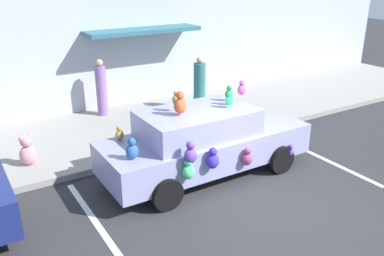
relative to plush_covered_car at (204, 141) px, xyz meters
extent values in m
plane|color=#2D2D30|center=(0.40, -1.72, -0.80)|extent=(60.00, 60.00, 0.00)
cube|color=gray|center=(0.40, 3.28, -0.73)|extent=(24.00, 4.00, 0.15)
cube|color=#B2B7C1|center=(0.40, 5.43, 2.40)|extent=(24.00, 0.30, 6.40)
cube|color=#2D6272|center=(0.91, 4.88, 1.75)|extent=(3.60, 1.10, 0.12)
cube|color=silver|center=(2.92, -0.72, -0.80)|extent=(0.12, 3.60, 0.01)
cube|color=silver|center=(-2.72, -0.72, -0.80)|extent=(0.12, 3.60, 0.01)
cube|color=#9293C2|center=(0.07, 0.01, -0.16)|extent=(4.69, 1.66, 0.68)
cube|color=#9293C2|center=(-0.17, 0.01, 0.46)|extent=(2.44, 1.46, 0.56)
cylinder|color=black|center=(1.52, 0.84, -0.48)|extent=(0.64, 0.22, 0.64)
cylinder|color=black|center=(1.52, -0.82, -0.48)|extent=(0.64, 0.22, 0.64)
cylinder|color=black|center=(-1.38, 0.84, -0.48)|extent=(0.64, 0.22, 0.64)
cylinder|color=black|center=(-1.38, -0.82, -0.48)|extent=(0.64, 0.22, 0.64)
ellipsoid|color=#209241|center=(0.79, 0.21, 0.89)|extent=(0.18, 0.15, 0.21)
sphere|color=#209241|center=(0.79, 0.21, 1.04)|extent=(0.11, 0.11, 0.11)
ellipsoid|color=#6841A9|center=(-0.92, -0.93, 0.25)|extent=(0.26, 0.21, 0.31)
sphere|color=#6841A9|center=(-0.92, -0.93, 0.46)|extent=(0.17, 0.17, 0.17)
ellipsoid|color=#C3572F|center=(-0.63, -0.07, 0.94)|extent=(0.27, 0.22, 0.32)
sphere|color=#C3572F|center=(-0.63, -0.07, 1.16)|extent=(0.17, 0.17, 0.17)
ellipsoid|color=#2DF17E|center=(0.50, -0.20, 0.90)|extent=(0.17, 0.14, 0.20)
sphere|color=#2DF17E|center=(0.50, -0.20, 1.04)|extent=(0.11, 0.11, 0.11)
ellipsoid|color=#9B8F3F|center=(-0.58, 0.19, 0.99)|extent=(0.17, 0.14, 0.20)
sphere|color=#9B8F3F|center=(-0.58, 0.19, 1.13)|extent=(0.11, 0.11, 0.11)
ellipsoid|color=#4EE683|center=(-0.96, -0.92, -0.09)|extent=(0.25, 0.20, 0.29)
sphere|color=#4EE683|center=(-0.96, -0.92, 0.12)|extent=(0.16, 0.16, 0.16)
ellipsoid|color=#1280AA|center=(0.93, -0.57, 0.29)|extent=(0.19, 0.16, 0.22)
sphere|color=#1280AA|center=(0.93, -0.57, 0.45)|extent=(0.12, 0.12, 0.12)
ellipsoid|color=#983B6C|center=(0.48, -0.91, -0.18)|extent=(0.23, 0.19, 0.27)
sphere|color=#983B6C|center=(0.48, -0.91, 0.00)|extent=(0.15, 0.15, 0.15)
ellipsoid|color=#AE873A|center=(-1.69, 0.64, 0.29)|extent=(0.18, 0.15, 0.21)
sphere|color=#AE873A|center=(-1.69, 0.64, 0.43)|extent=(0.11, 0.11, 0.11)
ellipsoid|color=#A89814|center=(-0.80, -0.51, 0.27)|extent=(0.16, 0.13, 0.19)
sphere|color=#A89814|center=(-0.80, -0.51, 0.40)|extent=(0.10, 0.10, 0.10)
ellipsoid|color=#492191|center=(-0.80, 0.39, 0.32)|extent=(0.24, 0.19, 0.28)
sphere|color=#492191|center=(-0.80, 0.39, 0.51)|extent=(0.15, 0.15, 0.15)
ellipsoid|color=#CE4BA4|center=(0.81, -0.22, 1.10)|extent=(0.19, 0.15, 0.22)
sphere|color=#CE4BA4|center=(0.81, -0.22, 1.25)|extent=(0.12, 0.12, 0.12)
ellipsoid|color=#942369|center=(1.23, 0.09, 0.34)|extent=(0.26, 0.22, 0.31)
sphere|color=#942369|center=(1.23, 0.09, 0.55)|extent=(0.17, 0.17, 0.17)
ellipsoid|color=#5670D2|center=(-1.06, 0.58, 0.33)|extent=(0.26, 0.21, 0.30)
sphere|color=#5670D2|center=(-1.06, 0.58, 0.54)|extent=(0.16, 0.16, 0.16)
ellipsoid|color=#28589F|center=(-1.84, -0.35, 0.33)|extent=(0.25, 0.20, 0.29)
sphere|color=#28589F|center=(-1.84, -0.35, 0.53)|extent=(0.16, 0.16, 0.16)
ellipsoid|color=green|center=(0.86, -0.46, 0.32)|extent=(0.23, 0.19, 0.28)
sphere|color=green|center=(0.86, -0.46, 0.51)|extent=(0.15, 0.15, 0.15)
ellipsoid|color=green|center=(0.88, -0.01, 0.31)|extent=(0.22, 0.18, 0.26)
sphere|color=green|center=(0.88, -0.01, 0.49)|extent=(0.14, 0.14, 0.14)
ellipsoid|color=#5E42D1|center=(1.75, -0.89, -0.33)|extent=(0.16, 0.13, 0.19)
sphere|color=#5E42D1|center=(1.75, -0.89, -0.20)|extent=(0.10, 0.10, 0.10)
ellipsoid|color=#392ED0|center=(-0.40, -0.93, 0.00)|extent=(0.26, 0.21, 0.31)
sphere|color=#392ED0|center=(-0.40, -0.93, 0.21)|extent=(0.16, 0.16, 0.16)
ellipsoid|color=pink|center=(-3.28, 2.25, -0.42)|extent=(0.37, 0.31, 0.47)
sphere|color=pink|center=(-3.28, 2.25, -0.09)|extent=(0.26, 0.26, 0.26)
sphere|color=pink|center=(-3.38, 2.25, 0.01)|extent=(0.11, 0.11, 0.11)
sphere|color=pink|center=(-3.19, 2.25, 0.01)|extent=(0.11, 0.11, 0.11)
cylinder|color=#8660A0|center=(-0.62, 4.66, 0.09)|extent=(0.32, 0.32, 1.50)
sphere|color=tan|center=(-0.62, 4.66, 0.95)|extent=(0.21, 0.21, 0.21)
cylinder|color=#2A686C|center=(2.19, 3.58, 0.08)|extent=(0.37, 0.37, 1.46)
sphere|color=tan|center=(2.19, 3.58, 0.91)|extent=(0.20, 0.20, 0.20)
camera|label=1|loc=(-4.58, -6.89, 3.52)|focal=38.49mm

